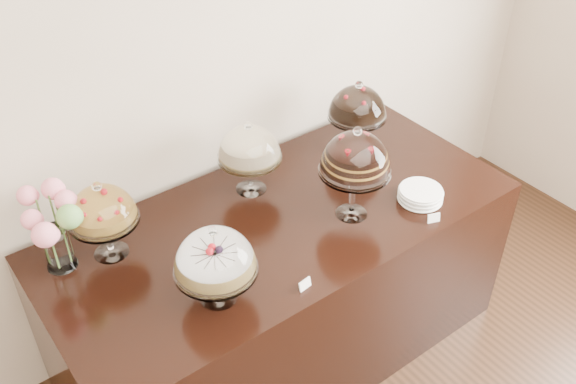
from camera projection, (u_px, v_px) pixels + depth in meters
wall_back at (170, 67)px, 2.82m from camera, size 5.00×0.04×3.00m
display_counter at (282, 287)px, 3.21m from camera, size 2.20×1.00×0.90m
cake_stand_sugar_sponge at (215, 256)px, 2.41m from camera, size 0.33×0.33×0.37m
cake_stand_choco_layer at (356, 156)px, 2.77m from camera, size 0.32×0.32×0.47m
cake_stand_cheesecake at (249, 147)px, 2.96m from camera, size 0.31×0.31×0.38m
cake_stand_dark_choco at (357, 105)px, 3.21m from camera, size 0.30×0.30×0.41m
cake_stand_fruit_tart at (102, 209)px, 2.61m from camera, size 0.29×0.29×0.38m
flower_vase at (53, 224)px, 2.55m from camera, size 0.23×0.30×0.38m
plate_stack at (420, 195)px, 3.02m from camera, size 0.21×0.21×0.06m
price_card_left at (305, 284)px, 2.57m from camera, size 0.06×0.02×0.04m
price_card_right at (434, 218)px, 2.90m from camera, size 0.06×0.03×0.04m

